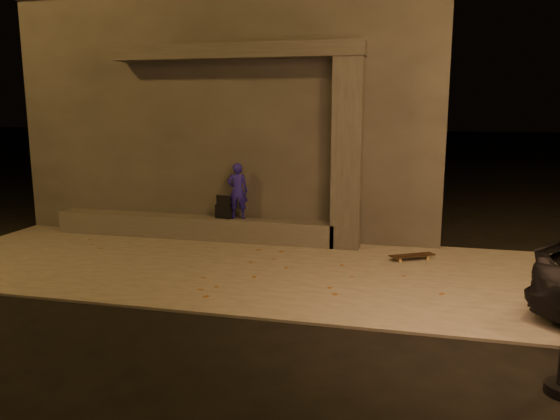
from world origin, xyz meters
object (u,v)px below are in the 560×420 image
(column, at_px, (347,155))
(skateboard, at_px, (412,256))
(skateboarder, at_px, (238,191))
(backpack, at_px, (225,210))

(column, xyz_separation_m, skateboard, (1.27, -0.67, -1.72))
(column, bearing_deg, skateboard, -27.75)
(column, distance_m, skateboarder, 2.34)
(skateboarder, bearing_deg, column, 169.65)
(skateboarder, bearing_deg, skateboard, 158.74)
(column, height_order, skateboard, column)
(skateboarder, height_order, backpack, skateboarder)
(skateboarder, height_order, skateboard, skateboarder)
(column, bearing_deg, backpack, 180.00)
(skateboard, bearing_deg, backpack, 139.04)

